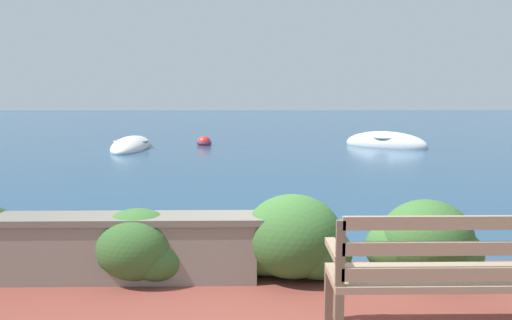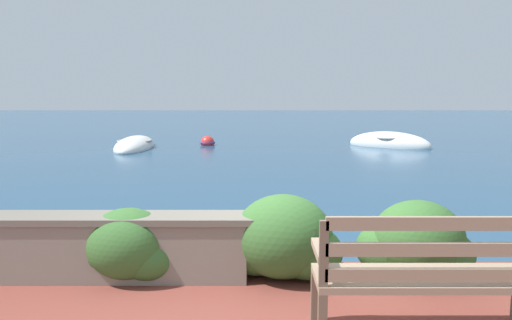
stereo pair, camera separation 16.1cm
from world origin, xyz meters
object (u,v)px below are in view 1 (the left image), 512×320
at_px(park_bench, 444,272).
at_px(mooring_buoy, 204,143).
at_px(rowboat_mid, 386,144).
at_px(rowboat_nearest, 131,147).

xyz_separation_m(park_bench, mooring_buoy, (-2.90, 13.97, -0.62)).
bearing_deg(rowboat_mid, park_bench, -69.32).
bearing_deg(park_bench, rowboat_nearest, 113.67).
bearing_deg(rowboat_mid, rowboat_nearest, -142.69).
distance_m(rowboat_nearest, mooring_buoy, 2.49).
bearing_deg(park_bench, mooring_buoy, 103.64).
xyz_separation_m(rowboat_mid, mooring_buoy, (-6.23, 0.41, 0.01)).
height_order(rowboat_nearest, mooring_buoy, rowboat_nearest).
bearing_deg(park_bench, rowboat_mid, 78.09).
bearing_deg(mooring_buoy, park_bench, -78.27).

